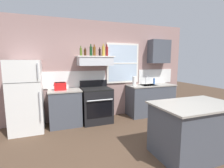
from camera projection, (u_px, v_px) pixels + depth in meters
name	position (u px, v px, depth m)	size (l,w,h in m)	color
ground_plane	(139.00, 157.00, 2.77)	(16.00, 16.00, 0.00)	#4C3828
back_wall	(102.00, 70.00, 4.66)	(5.40, 0.11, 2.70)	gray
refrigerator	(26.00, 96.00, 3.72)	(0.70, 0.72, 1.64)	white
counter_left_of_stove	(65.00, 108.00, 4.12)	(0.79, 0.63, 0.91)	#474C56
toaster	(60.00, 86.00, 4.01)	(0.30, 0.20, 0.19)	red
stove_range	(96.00, 105.00, 4.35)	(0.76, 0.69, 1.09)	black
range_hood_shelf	(95.00, 61.00, 4.28)	(0.96, 0.52, 0.24)	silver
bottle_olive_oil_square	(81.00, 52.00, 4.16)	(0.06, 0.06, 0.25)	#4C601E
bottle_brown_stout	(85.00, 53.00, 4.20)	(0.06, 0.06, 0.21)	#381E0F
bottle_dark_green_wine	(91.00, 51.00, 4.15)	(0.07, 0.07, 0.29)	#143819
bottle_amber_wine	(94.00, 51.00, 4.25)	(0.07, 0.07, 0.29)	brown
bottle_balsamic_dark	(100.00, 52.00, 4.25)	(0.06, 0.06, 0.22)	black
bottle_champagne_gold_foil	(103.00, 51.00, 4.31)	(0.08, 0.08, 0.32)	#B29333
bottle_red_label_wine	(107.00, 51.00, 4.42)	(0.07, 0.07, 0.32)	maroon
counter_right_with_sink	(150.00, 99.00, 4.97)	(1.43, 0.63, 0.91)	#474C56
sink_faucet	(146.00, 79.00, 4.94)	(0.03, 0.17, 0.28)	silver
paper_towel_roll	(134.00, 81.00, 4.70)	(0.11, 0.11, 0.27)	white
dish_soap_bottle	(154.00, 81.00, 5.05)	(0.06, 0.06, 0.18)	blue
kitchen_island	(193.00, 129.00, 2.81)	(1.40, 0.90, 0.91)	#474C56
upper_cabinet_right	(159.00, 52.00, 5.02)	(0.64, 0.32, 0.70)	#474C56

